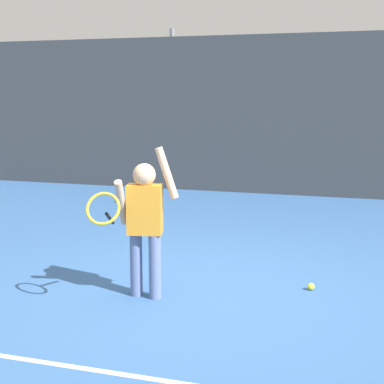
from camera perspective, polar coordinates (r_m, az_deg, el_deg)
The scene contains 7 objects.
ground_plane at distance 5.22m, azimuth 0.73°, elevation -10.29°, with size 20.00×20.00×0.00m, color #335B93.
court_line_baseline at distance 3.87m, azimuth -6.08°, elevation -17.89°, with size 9.00×0.05×0.00m, color white.
back_fence_windscreen at distance 10.23m, azimuth 9.32°, elevation 7.58°, with size 13.00×0.08×2.82m, color #383D42.
fence_post_1 at distance 10.78m, azimuth -1.96°, elevation 8.21°, with size 0.09×0.09×2.97m, color slate.
tennis_player at distance 4.98m, azimuth -4.92°, elevation -2.61°, with size 0.63×0.67×1.35m.
tennis_ball_1 at distance 5.44m, azimuth 11.87°, elevation -9.29°, with size 0.07×0.07×0.07m, color #CCE033.
tennis_ball_2 at distance 9.58m, azimuth -7.53°, elevation -0.83°, with size 0.07×0.07×0.07m, color #CCE033.
Camera 1 is at (1.36, -4.71, 1.80)m, focal length 53.07 mm.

